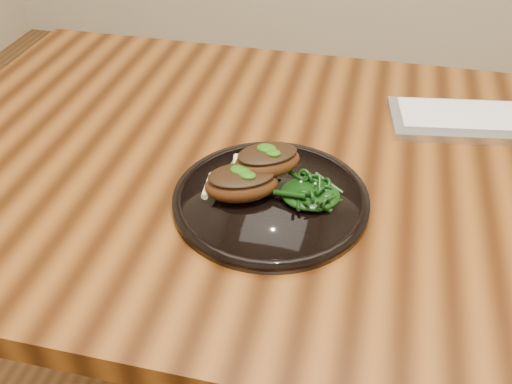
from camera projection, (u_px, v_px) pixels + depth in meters
desk at (400, 220)px, 0.90m from camera, size 1.60×0.80×0.75m
plate at (271, 199)px, 0.80m from camera, size 0.28×0.28×0.02m
lamb_chop_front at (241, 183)px, 0.78m from camera, size 0.12×0.10×0.05m
lamb_chop_back at (267, 160)px, 0.79m from camera, size 0.11×0.10×0.04m
herb_smear at (257, 167)px, 0.84m from camera, size 0.08×0.05×0.01m
greens_heap at (310, 191)px, 0.78m from camera, size 0.08×0.08×0.03m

